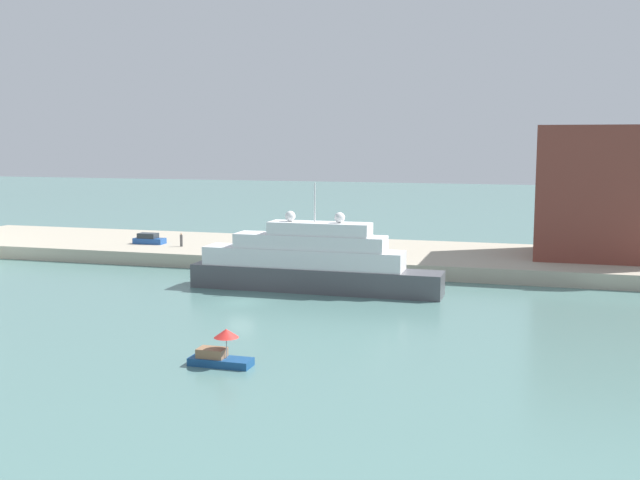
% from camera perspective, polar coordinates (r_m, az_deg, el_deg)
% --- Properties ---
extents(ground, '(400.00, 400.00, 0.00)m').
position_cam_1_polar(ground, '(71.88, -6.00, -4.72)').
color(ground, slate).
extents(quay_dock, '(110.00, 20.58, 1.65)m').
position_cam_1_polar(quay_dock, '(96.18, -0.11, -1.04)').
color(quay_dock, '#ADA38E').
rests_on(quay_dock, ground).
extents(large_yacht, '(25.87, 3.81, 11.03)m').
position_cam_1_polar(large_yacht, '(76.51, -0.68, -1.78)').
color(large_yacht, '#4C4C51').
rests_on(large_yacht, ground).
extents(small_motorboat, '(4.34, 1.69, 2.59)m').
position_cam_1_polar(small_motorboat, '(52.34, -7.54, -8.43)').
color(small_motorboat, navy).
rests_on(small_motorboat, ground).
extents(harbor_building, '(14.58, 12.27, 15.21)m').
position_cam_1_polar(harbor_building, '(93.53, 20.42, 3.43)').
color(harbor_building, brown).
rests_on(harbor_building, quay_dock).
extents(parked_car, '(4.10, 1.74, 1.39)m').
position_cam_1_polar(parked_car, '(101.89, -12.78, 0.06)').
color(parked_car, '#1E4C99').
rests_on(parked_car, quay_dock).
extents(person_figure, '(0.36, 0.36, 1.73)m').
position_cam_1_polar(person_figure, '(98.35, -10.42, -0.02)').
color(person_figure, '#4C4C4C').
rests_on(person_figure, quay_dock).
extents(mooring_bollard, '(0.46, 0.46, 0.74)m').
position_cam_1_polar(mooring_bollard, '(86.17, 1.94, -1.26)').
color(mooring_bollard, black).
rests_on(mooring_bollard, quay_dock).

